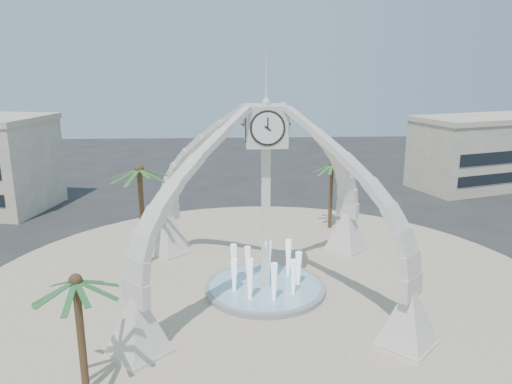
{
  "coord_description": "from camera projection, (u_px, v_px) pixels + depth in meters",
  "views": [
    {
      "loc": [
        -2.26,
        -30.4,
        14.8
      ],
      "look_at": [
        -0.51,
        2.0,
        6.33
      ],
      "focal_mm": 35.0,
      "sensor_mm": 36.0,
      "label": 1
    }
  ],
  "objects": [
    {
      "name": "ground",
      "position": [
        265.0,
        291.0,
        33.23
      ],
      "size": [
        140.0,
        140.0,
        0.0
      ],
      "primitive_type": "plane",
      "color": "#282828",
      "rests_on": "ground"
    },
    {
      "name": "plaza",
      "position": [
        265.0,
        291.0,
        33.22
      ],
      "size": [
        40.0,
        40.0,
        0.06
      ],
      "primitive_type": "cylinder",
      "color": "#C6B393",
      "rests_on": "ground"
    },
    {
      "name": "clock_tower",
      "position": [
        266.0,
        197.0,
        31.59
      ],
      "size": [
        17.94,
        17.94,
        16.3
      ],
      "color": "silver",
      "rests_on": "ground"
    },
    {
      "name": "fountain",
      "position": [
        265.0,
        287.0,
        33.15
      ],
      "size": [
        8.0,
        8.0,
        3.62
      ],
      "color": "gray",
      "rests_on": "ground"
    },
    {
      "name": "building_ne",
      "position": [
        494.0,
        151.0,
        60.76
      ],
      "size": [
        21.87,
        14.17,
        8.6
      ],
      "rotation": [
        0.0,
        0.0,
        0.31
      ],
      "color": "beige",
      "rests_on": "ground"
    },
    {
      "name": "palm_west",
      "position": [
        139.0,
        171.0,
        35.61
      ],
      "size": [
        5.48,
        5.48,
        8.21
      ],
      "rotation": [
        0.0,
        0.0,
        -0.38
      ],
      "color": "brown",
      "rests_on": "ground"
    },
    {
      "name": "palm_north",
      "position": [
        332.0,
        166.0,
        44.41
      ],
      "size": [
        4.4,
        4.4,
        6.64
      ],
      "rotation": [
        0.0,
        0.0,
        0.21
      ],
      "color": "brown",
      "rests_on": "ground"
    },
    {
      "name": "palm_south",
      "position": [
        76.0,
        282.0,
        21.6
      ],
      "size": [
        4.42,
        4.42,
        6.35
      ],
      "rotation": [
        0.0,
        0.0,
        -0.19
      ],
      "color": "brown",
      "rests_on": "ground"
    }
  ]
}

